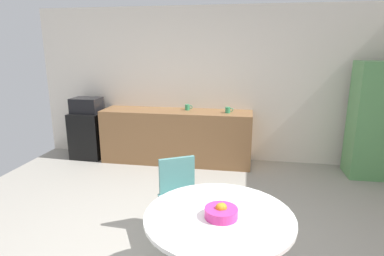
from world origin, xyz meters
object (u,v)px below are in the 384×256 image
Objects in this scene: microwave at (87,105)px; mug_white at (228,110)px; mug_green at (188,107)px; mini_fridge at (89,135)px; locker_cabinet at (373,121)px; chair_teal at (180,189)px; round_table at (219,232)px; fruit_bowl at (221,212)px.

mug_white is (2.48, -0.04, 0.00)m from microwave.
mini_fridge is at bearing -177.18° from mug_green.
mug_green is (-0.69, 0.12, 0.00)m from mug_white.
locker_cabinet reaches higher than mug_white.
mug_green is (-0.34, 2.26, 0.43)m from chair_teal.
chair_teal is at bearing -99.17° from mug_white.
mug_white is at bearing -10.22° from mug_green.
round_table is at bearing -49.13° from mini_fridge.
microwave reaches higher than round_table.
microwave is at bearing 179.17° from mug_white.
round_table is at bearing -75.27° from mug_green.
mini_fridge is 1.87m from mug_green.
mini_fridge is at bearing 130.87° from round_table.
microwave is at bearing 0.00° from mini_fridge.
mug_green is at bearing 98.66° from chair_teal.
mini_fridge is 0.74× the size of round_table.
locker_cabinet is 13.51× the size of mug_green.
locker_cabinet is 13.51× the size of mug_white.
mini_fridge is 0.98× the size of chair_teal.
mug_white is (-0.14, 3.01, 0.16)m from fruit_bowl.
mug_white and mug_green have the same top height.
mug_green reaches higher than round_table.
locker_cabinet is 7.28× the size of fruit_bowl.
microwave is 0.58× the size of chair_teal.
round_table is at bearing -124.86° from locker_cabinet.
mini_fridge is 3.05m from chair_teal.
mug_white is at bearing -0.83° from microwave.
chair_teal is 6.43× the size of mug_white.
fruit_bowl is at bearing -49.26° from microwave.
fruit_bowl is at bearing -75.13° from mug_green.
microwave is 3.72× the size of mug_green.
round_table is at bearing 117.08° from fruit_bowl.
mini_fridge reaches higher than round_table.
mini_fridge is 0.47× the size of locker_cabinet.
locker_cabinet is 2.16m from mug_white.
fruit_bowl is 1.86× the size of mug_green.
locker_cabinet is at bearing -3.79° from mug_green.
mini_fridge is at bearing 178.76° from locker_cabinet.
locker_cabinet is 2.10× the size of chair_teal.
fruit_bowl is 1.86× the size of mug_white.
microwave is 4.02m from fruit_bowl.
locker_cabinet is 3.57m from fruit_bowl.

